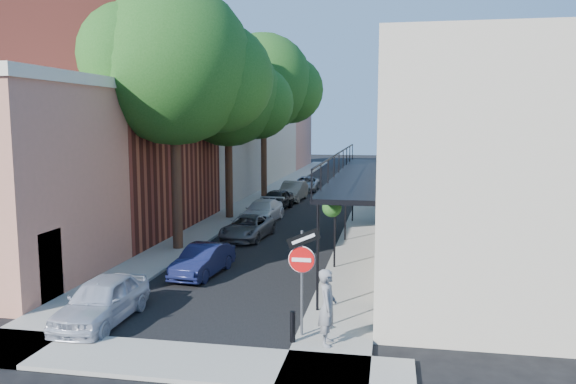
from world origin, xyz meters
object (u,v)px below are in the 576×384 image
at_px(bollard, 293,327).
at_px(oak_far, 270,84).
at_px(parked_car_d, 262,211).
at_px(parked_car_a, 102,300).
at_px(parked_car_f, 293,191).
at_px(parked_car_e, 276,200).
at_px(sign_post, 302,264).
at_px(oak_near, 186,69).
at_px(parked_car_g, 306,184).
at_px(pedestrian, 328,307).
at_px(parked_car_c, 248,227).
at_px(oak_mid, 236,96).
at_px(parked_car_b, 203,260).

xyz_separation_m(bollard, oak_far, (-6.35, 26.77, 7.74)).
distance_m(bollard, parked_car_d, 17.58).
bearing_deg(parked_car_a, parked_car_f, 86.55).
xyz_separation_m(parked_car_e, parked_car_f, (0.35, 4.29, 0.03)).
bearing_deg(sign_post, oak_near, 125.09).
bearing_deg(oak_far, parked_car_g, 66.84).
bearing_deg(oak_near, pedestrian, -53.41).
distance_m(oak_near, parked_car_c, 8.04).
distance_m(oak_mid, parked_car_f, 10.27).
relative_size(parked_car_a, parked_car_b, 1.10).
bearing_deg(parked_car_e, parked_car_a, -84.84).
bearing_deg(oak_mid, parked_car_g, 81.56).
distance_m(bollard, parked_car_g, 31.64).
distance_m(sign_post, oak_near, 12.77).
bearing_deg(oak_mid, parked_car_b, -80.34).
bearing_deg(parked_car_g, oak_mid, -100.20).
distance_m(oak_near, parked_car_d, 10.35).
xyz_separation_m(parked_car_c, pedestrian, (5.28, -12.43, 0.53)).
relative_size(oak_far, parked_car_g, 2.92).
distance_m(oak_near, parked_car_b, 8.51).
xyz_separation_m(oak_near, oak_mid, (-0.05, 7.97, -0.82)).
bearing_deg(pedestrian, parked_car_f, 8.72).
height_order(oak_near, parked_car_d, oak_near).
bearing_deg(parked_car_c, parked_car_f, 95.00).
height_order(oak_mid, parked_car_a, oak_mid).
distance_m(oak_near, parked_car_e, 13.67).
bearing_deg(parked_car_a, pedestrian, -6.92).
bearing_deg(parked_car_d, sign_post, -68.99).
bearing_deg(parked_car_e, oak_far, 112.82).
height_order(parked_car_a, parked_car_b, parked_car_a).
bearing_deg(parked_car_g, sign_post, -83.36).
bearing_deg(pedestrian, parked_car_e, 11.90).
relative_size(oak_mid, parked_car_a, 2.68).
bearing_deg(oak_mid, parked_car_e, 65.73).
distance_m(parked_car_f, pedestrian, 26.10).
relative_size(oak_mid, parked_car_d, 2.41).
bearing_deg(oak_near, parked_car_b, -63.17).
relative_size(parked_car_f, pedestrian, 2.15).
bearing_deg(bollard, pedestrian, 0.00).
relative_size(parked_car_b, pedestrian, 1.79).
bearing_deg(oak_far, parked_car_a, -88.34).
distance_m(sign_post, parked_car_e, 21.42).
distance_m(parked_car_d, parked_car_g, 14.40).
height_order(parked_car_b, parked_car_e, parked_car_e).
height_order(sign_post, oak_near, oak_near).
bearing_deg(parked_car_e, oak_near, -90.31).
height_order(sign_post, parked_car_e, sign_post).
distance_m(sign_post, parked_car_b, 7.22).
relative_size(parked_car_c, pedestrian, 2.06).
distance_m(oak_mid, pedestrian, 20.08).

